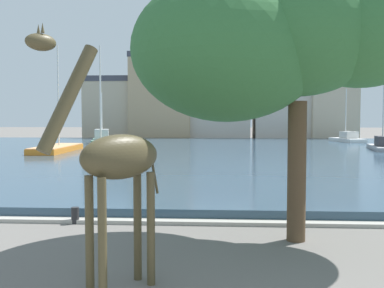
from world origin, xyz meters
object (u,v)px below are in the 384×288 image
at_px(giraffe_statue, 114,162).
at_px(sailboat_green, 102,141).
at_px(sailboat_white, 345,140).
at_px(sailboat_orange, 60,150).
at_px(sailboat_grey, 382,148).
at_px(mooring_bollard, 75,215).
at_px(sailboat_yellow, 101,158).
at_px(shade_tree, 275,42).

bearing_deg(giraffe_statue, sailboat_green, 104.99).
height_order(sailboat_white, sailboat_orange, sailboat_orange).
height_order(sailboat_white, sailboat_grey, sailboat_white).
bearing_deg(sailboat_orange, sailboat_grey, 7.49).
bearing_deg(sailboat_orange, mooring_bollard, -69.39).
bearing_deg(sailboat_yellow, giraffe_statue, -74.56).
relative_size(sailboat_orange, sailboat_yellow, 1.07).
xyz_separation_m(giraffe_statue, sailboat_white, (16.82, 47.38, -1.87)).
bearing_deg(sailboat_yellow, sailboat_white, 44.66).
relative_size(sailboat_green, mooring_bollard, 17.27).
distance_m(sailboat_green, sailboat_yellow, 19.95).
relative_size(sailboat_orange, mooring_bollard, 19.10).
bearing_deg(shade_tree, giraffe_statue, -131.29).
bearing_deg(sailboat_yellow, mooring_bollard, -77.45).
xyz_separation_m(sailboat_orange, sailboat_yellow, (5.15, -6.01, -0.12)).
height_order(giraffe_statue, mooring_bollard, giraffe_statue).
height_order(sailboat_green, mooring_bollard, sailboat_green).
xyz_separation_m(sailboat_grey, sailboat_yellow, (-23.19, -9.73, -0.19)).
height_order(sailboat_green, sailboat_grey, sailboat_grey).
height_order(sailboat_green, sailboat_orange, sailboat_orange).
bearing_deg(giraffe_statue, sailboat_grey, 64.02).
bearing_deg(sailboat_white, mooring_bollard, -114.68).
bearing_deg(sailboat_grey, shade_tree, -113.63).
xyz_separation_m(shade_tree, mooring_bollard, (-5.85, 1.53, -4.94)).
bearing_deg(mooring_bollard, shade_tree, -14.69).
bearing_deg(sailboat_white, sailboat_yellow, -135.34).
bearing_deg(sailboat_grey, sailboat_white, 88.69).
height_order(giraffe_statue, sailboat_orange, sailboat_orange).
bearing_deg(giraffe_statue, shade_tree, 48.71).
distance_m(giraffe_statue, sailboat_orange, 32.46).
bearing_deg(sailboat_grey, sailboat_yellow, -157.23).
bearing_deg(giraffe_statue, sailboat_white, 70.45).
distance_m(sailboat_green, sailboat_orange, 13.31).
xyz_separation_m(giraffe_statue, sailboat_yellow, (-6.67, 24.16, -2.08)).
distance_m(giraffe_statue, sailboat_white, 50.31).
bearing_deg(shade_tree, mooring_bollard, 165.31).
bearing_deg(sailboat_orange, shade_tree, -60.05).
height_order(sailboat_grey, sailboat_yellow, sailboat_yellow).
bearing_deg(sailboat_green, mooring_bollard, -76.49).
height_order(sailboat_green, sailboat_white, sailboat_white).
bearing_deg(sailboat_white, sailboat_orange, -149.00).
height_order(sailboat_green, sailboat_yellow, sailboat_yellow).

